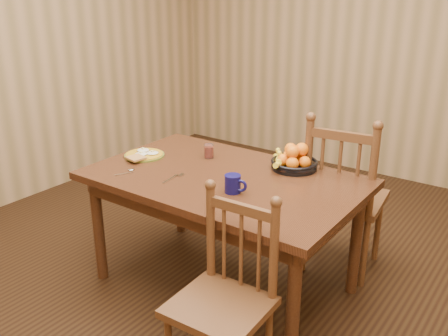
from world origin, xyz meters
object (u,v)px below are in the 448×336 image
Objects in this scene: chair_far at (343,197)px; fruit_bowl at (293,160)px; dining_table at (224,189)px; chair_near at (224,299)px; breakfast_plate at (144,155)px; coffee_mug at (233,184)px.

fruit_bowl is (-0.24, -0.26, 0.28)m from chair_far.
chair_near reaches higher than dining_table.
breakfast_plate is at bearing -157.53° from fruit_bowl.
chair_near is at bearing -78.78° from fruit_bowl.
coffee_mug is at bearing 59.99° from chair_far.
dining_table is 0.47m from fruit_bowl.
chair_far is 1.14× the size of chair_near.
fruit_bowl is at bearing 40.56° from chair_far.
dining_table is 0.64m from breakfast_plate.
breakfast_plate is 0.92× the size of fruit_bowl.
dining_table is at bearing 137.46° from coffee_mug.
fruit_bowl is at bearing 80.18° from coffee_mug.
dining_table is 0.28m from coffee_mug.
chair_near is at bearing -29.75° from breakfast_plate.
coffee_mug reaches higher than breakfast_plate.
chair_far reaches higher than breakfast_plate.
chair_near is 2.90× the size of fruit_bowl.
dining_table is 0.81m from chair_far.
chair_far is 8.01× the size of coffee_mug.
fruit_bowl is at bearing 51.85° from dining_table.
chair_near is 1.31m from breakfast_plate.
chair_far is at bearing 50.02° from dining_table.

